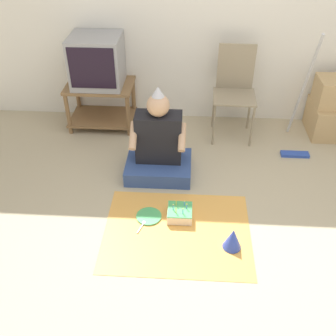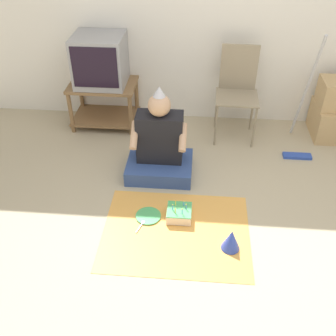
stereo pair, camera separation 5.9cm
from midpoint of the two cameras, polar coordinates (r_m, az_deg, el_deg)
name	(u,v)px [view 2 (the right image)]	position (r m, az deg, el deg)	size (l,w,h in m)	color
ground_plane	(222,244)	(3.13, 8.42, -10.79)	(16.00, 16.00, 0.00)	tan
wall_back	(228,3)	(4.24, 9.11, 22.62)	(6.40, 0.06, 2.55)	white
tv_stand	(104,100)	(4.44, -8.84, 9.72)	(0.71, 0.49, 0.49)	olive
tv	(100,60)	(4.25, -9.43, 15.17)	(0.52, 0.48, 0.51)	#99999E
folding_chair	(237,87)	(4.16, 10.46, 11.54)	(0.44, 0.41, 0.95)	gray
dust_mop	(302,120)	(4.10, 19.27, 6.64)	(0.28, 0.48, 1.24)	#2D4CB2
person_seated	(160,147)	(3.62, -0.75, 3.03)	(0.61, 0.47, 0.88)	#334C8C
party_cloth	(176,232)	(3.19, 1.71, -9.20)	(1.17, 0.92, 0.01)	#EFA84C
birthday_cake	(179,213)	(3.27, 2.16, -6.56)	(0.20, 0.20, 0.14)	#F4E0C6
party_hat_blue	(231,240)	(3.04, 9.72, -10.23)	(0.14, 0.14, 0.18)	blue
paper_plate	(148,216)	(3.30, -2.36, -6.96)	(0.21, 0.21, 0.01)	#4CB266
plastic_spoon_near	(142,224)	(3.24, -3.25, -8.06)	(0.06, 0.14, 0.01)	white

